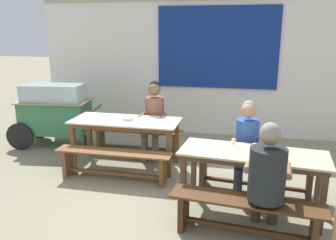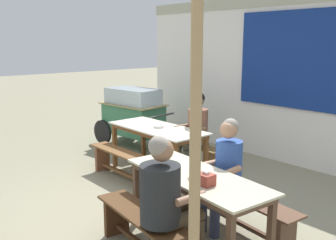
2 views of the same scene
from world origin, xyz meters
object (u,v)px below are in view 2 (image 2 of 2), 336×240
at_px(bench_far_back, 183,150).
at_px(person_near_front, 166,195).
at_px(person_center_facing, 195,128).
at_px(bench_far_front, 128,164).
at_px(dining_table_far, 157,132).
at_px(tissue_box, 206,179).
at_px(soup_bowl, 159,126).
at_px(bench_near_front, 150,233).
at_px(person_right_near_table, 224,168).
at_px(condiment_jar, 194,171).
at_px(bench_near_back, 235,205).
at_px(dining_table_near, 196,182).
at_px(food_cart, 133,113).
at_px(wooden_support_post, 195,157).

xyz_separation_m(bench_far_back, person_near_front, (2.00, -2.12, 0.42)).
relative_size(bench_far_back, person_center_facing, 1.24).
bearing_deg(bench_far_front, dining_table_far, 89.58).
bearing_deg(tissue_box, soup_bowl, 150.31).
height_order(bench_far_front, bench_near_front, same).
bearing_deg(tissue_box, person_center_facing, 137.12).
distance_m(person_right_near_table, condiment_jar, 0.57).
height_order(person_center_facing, condiment_jar, person_center_facing).
height_order(bench_far_front, bench_near_back, same).
bearing_deg(person_center_facing, soup_bowl, -120.36).
relative_size(dining_table_near, food_cart, 1.04).
height_order(dining_table_far, condiment_jar, condiment_jar).
relative_size(dining_table_far, bench_far_back, 1.05).
height_order(bench_near_back, bench_near_front, same).
xyz_separation_m(bench_near_front, condiment_jar, (0.08, 0.49, 0.52)).
distance_m(bench_far_back, bench_near_back, 2.20).
relative_size(tissue_box, soup_bowl, 0.91).
xyz_separation_m(tissue_box, wooden_support_post, (0.50, -0.65, 0.46)).
bearing_deg(person_right_near_table, soup_bowl, 162.40).
distance_m(dining_table_far, food_cart, 1.75).
relative_size(person_right_near_table, condiment_jar, 10.19).
bearing_deg(condiment_jar, dining_table_far, 149.62).
height_order(bench_far_back, food_cart, food_cart).
bearing_deg(bench_near_back, person_center_facing, 148.41).
bearing_deg(soup_bowl, bench_near_back, -14.94).
distance_m(food_cart, wooden_support_post, 4.98).
height_order(dining_table_near, soup_bowl, soup_bowl).
relative_size(dining_table_far, food_cart, 1.02).
bearing_deg(person_right_near_table, food_cart, 159.70).
height_order(bench_far_back, person_center_facing, person_center_facing).
xyz_separation_m(person_right_near_table, wooden_support_post, (0.81, -1.28, 0.58)).
bearing_deg(tissue_box, bench_near_front, -126.66).
bearing_deg(soup_bowl, bench_near_front, -42.07).
distance_m(person_near_front, person_center_facing, 2.65).
height_order(bench_far_back, soup_bowl, soup_bowl).
distance_m(bench_near_front, soup_bowl, 2.45).
bearing_deg(soup_bowl, wooden_support_post, -35.42).
height_order(bench_near_front, tissue_box, tissue_box).
relative_size(dining_table_far, person_near_front, 1.32).
bearing_deg(bench_near_front, food_cart, 146.01).
xyz_separation_m(dining_table_far, bench_far_back, (0.00, 0.55, -0.38)).
bearing_deg(wooden_support_post, dining_table_far, 145.00).
distance_m(person_near_front, wooden_support_post, 0.88).
xyz_separation_m(dining_table_far, condiment_jar, (1.90, -1.12, 0.14)).
bearing_deg(person_right_near_table, bench_far_back, 148.38).
xyz_separation_m(dining_table_far, person_right_near_table, (1.82, -0.56, 0.01)).
bearing_deg(person_center_facing, bench_near_front, -54.43).
relative_size(person_center_facing, person_right_near_table, 1.04).
relative_size(bench_far_front, person_center_facing, 1.31).
xyz_separation_m(condiment_jar, soup_bowl, (-1.87, 1.12, -0.04)).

